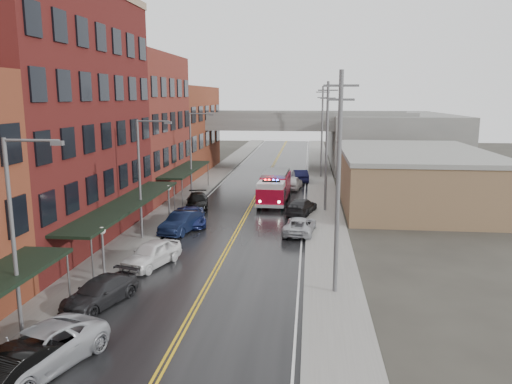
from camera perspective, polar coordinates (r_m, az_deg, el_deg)
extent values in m
cube|color=black|center=(42.93, -1.61, -3.49)|extent=(11.00, 160.00, 0.02)
cube|color=slate|center=(44.47, -10.98, -3.10)|extent=(3.00, 160.00, 0.15)
cube|color=slate|center=(42.56, 8.19, -3.64)|extent=(3.00, 160.00, 0.15)
cube|color=gray|center=(44.02, -8.93, -3.17)|extent=(0.30, 160.00, 0.15)
cube|color=gray|center=(42.53, 5.97, -3.60)|extent=(0.30, 160.00, 0.15)
cube|color=#4E1514|center=(39.15, -23.03, 7.59)|extent=(9.00, 20.00, 18.00)
cube|color=maroon|center=(55.16, -14.06, 7.27)|extent=(9.00, 15.00, 15.00)
cube|color=brown|center=(71.90, -9.19, 7.02)|extent=(9.00, 20.00, 12.00)
cube|color=#8B654B|center=(52.86, 17.38, 1.50)|extent=(14.00, 22.00, 5.00)
cube|color=slate|center=(82.39, 14.86, 5.88)|extent=(18.00, 30.00, 8.00)
cylinder|color=slate|center=(27.36, -20.62, -9.42)|extent=(0.10, 0.10, 3.00)
cube|color=black|center=(37.44, -14.57, -1.29)|extent=(2.60, 18.00, 0.18)
cylinder|color=slate|center=(29.73, -18.20, -7.64)|extent=(0.10, 0.10, 3.00)
cylinder|color=slate|center=(45.39, -9.31, -0.91)|extent=(0.10, 0.10, 3.00)
cube|color=black|center=(53.90, -8.03, 2.60)|extent=(2.60, 13.00, 0.18)
cylinder|color=slate|center=(48.04, -8.43, -0.24)|extent=(0.10, 0.10, 3.00)
cylinder|color=slate|center=(59.74, -5.50, 2.01)|extent=(0.10, 0.10, 3.00)
cylinder|color=#59595B|center=(31.17, -17.06, -6.91)|extent=(0.14, 0.14, 2.80)
sphere|color=silver|center=(30.76, -17.22, -4.24)|extent=(0.44, 0.44, 0.44)
cylinder|color=#59595B|center=(43.92, -9.92, -1.46)|extent=(0.14, 0.14, 2.80)
sphere|color=silver|center=(43.63, -9.99, 0.46)|extent=(0.44, 0.44, 0.44)
cylinder|color=#59595B|center=(23.71, -25.97, -5.32)|extent=(0.18, 0.18, 9.00)
cylinder|color=#59595B|center=(22.34, -24.29, 5.39)|extent=(2.40, 0.12, 0.12)
cube|color=#59595B|center=(21.81, -21.77, 5.21)|extent=(0.50, 0.22, 0.18)
cylinder|color=#59595B|center=(37.85, -13.15, 1.22)|extent=(0.18, 0.18, 9.00)
cylinder|color=#59595B|center=(37.00, -11.68, 7.93)|extent=(2.40, 0.12, 0.12)
cube|color=#59595B|center=(36.69, -10.02, 7.80)|extent=(0.50, 0.22, 0.18)
cylinder|color=#59595B|center=(53.05, -7.47, 4.12)|extent=(0.18, 0.18, 9.00)
cylinder|color=#59595B|center=(52.45, -6.30, 8.89)|extent=(2.40, 0.12, 0.12)
cube|color=#59595B|center=(52.23, -5.11, 8.79)|extent=(0.50, 0.22, 0.18)
cylinder|color=#59595B|center=(26.65, 9.36, 0.65)|extent=(0.24, 0.24, 12.00)
cube|color=#59595B|center=(26.24, 9.72, 11.90)|extent=(1.80, 0.12, 0.12)
cube|color=#59595B|center=(26.24, 9.67, 10.37)|extent=(1.40, 0.12, 0.12)
cylinder|color=#59595B|center=(46.45, 8.07, 5.01)|extent=(0.24, 0.24, 12.00)
cube|color=#59595B|center=(46.22, 8.24, 11.44)|extent=(1.80, 0.12, 0.12)
cube|color=#59595B|center=(46.22, 8.22, 10.57)|extent=(1.40, 0.12, 0.12)
cylinder|color=#59595B|center=(66.37, 7.55, 6.76)|extent=(0.24, 0.24, 12.00)
cube|color=#59595B|center=(66.21, 7.66, 11.25)|extent=(1.80, 0.12, 0.12)
cube|color=#59595B|center=(66.21, 7.65, 10.65)|extent=(1.40, 0.12, 0.12)
cube|color=slate|center=(73.52, 1.77, 7.82)|extent=(40.00, 10.00, 1.50)
cube|color=slate|center=(75.46, -6.63, 4.98)|extent=(1.60, 8.00, 6.00)
cube|color=slate|center=(73.78, 10.33, 4.74)|extent=(1.60, 8.00, 6.00)
cube|color=#9E071F|center=(51.75, 2.29, 0.83)|extent=(2.87, 5.91, 2.22)
cube|color=#9E071F|center=(47.79, 1.75, -0.40)|extent=(2.75, 2.85, 1.58)
cube|color=silver|center=(47.59, 1.75, 0.85)|extent=(2.61, 2.63, 0.53)
cube|color=black|center=(47.93, 1.78, 0.02)|extent=(2.73, 1.80, 0.85)
cube|color=slate|center=(51.55, 2.30, 2.22)|extent=(2.59, 5.48, 0.32)
cube|color=black|center=(47.53, 1.76, 1.26)|extent=(1.70, 0.36, 0.15)
sphere|color=#FF0C0C|center=(47.59, 1.06, 1.38)|extent=(0.21, 0.21, 0.21)
sphere|color=#1933FF|center=(47.46, 2.45, 1.35)|extent=(0.21, 0.21, 0.21)
cylinder|color=black|center=(47.99, 0.35, -1.31)|extent=(1.07, 0.41, 1.06)
cylinder|color=black|center=(47.73, 3.11, -1.40)|extent=(1.07, 0.41, 1.06)
cylinder|color=black|center=(51.58, 0.93, -0.45)|extent=(1.07, 0.41, 1.06)
cylinder|color=black|center=(51.33, 3.50, -0.53)|extent=(1.07, 0.41, 1.06)
cylinder|color=black|center=(54.15, 1.30, 0.09)|extent=(1.07, 0.41, 1.06)
cylinder|color=black|center=(53.92, 3.75, 0.02)|extent=(1.07, 0.41, 1.06)
imported|color=black|center=(21.00, -26.81, -18.41)|extent=(2.72, 5.06, 1.58)
imported|color=#A7A9AF|center=(22.27, -23.72, -16.34)|extent=(4.46, 6.46, 1.64)
imported|color=black|center=(27.56, -17.41, -10.86)|extent=(3.29, 5.11, 1.38)
imported|color=white|center=(32.67, -11.84, -6.92)|extent=(3.29, 5.10, 1.61)
imported|color=black|center=(40.15, -8.48, -3.44)|extent=(2.83, 5.23, 1.64)
imported|color=#151E50|center=(42.38, -7.48, -2.79)|extent=(3.66, 5.61, 1.43)
imported|color=black|center=(48.25, -6.73, -1.07)|extent=(3.01, 5.37, 1.47)
imported|color=#A7A9AF|center=(39.44, 5.01, -3.84)|extent=(2.76, 5.07, 1.35)
imported|color=#29292B|center=(46.00, 5.20, -1.64)|extent=(3.20, 5.34, 1.45)
imported|color=white|center=(58.27, 4.21, 1.08)|extent=(2.44, 4.77, 1.56)
imported|color=black|center=(63.27, 5.04, 1.87)|extent=(2.38, 5.07, 1.61)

